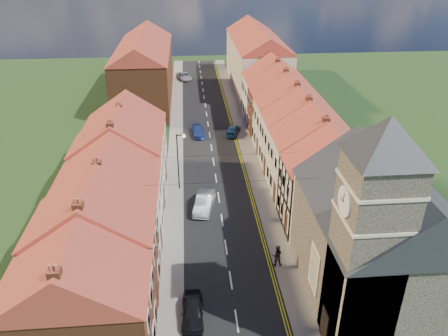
# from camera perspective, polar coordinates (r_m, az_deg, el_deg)

# --- Properties ---
(road) EXTENTS (7.00, 90.00, 0.02)m
(road) POSITION_cam_1_polar(r_m,az_deg,el_deg) (54.05, -1.65, 2.69)
(road) COLOR black
(road) RESTS_ON ground
(pavement_left) EXTENTS (1.80, 90.00, 0.12)m
(pavement_left) POSITION_cam_1_polar(r_m,az_deg,el_deg) (53.99, -6.32, 2.56)
(pavement_left) COLOR slate
(pavement_left) RESTS_ON ground
(pavement_right) EXTENTS (1.80, 90.00, 0.12)m
(pavement_right) POSITION_cam_1_polar(r_m,az_deg,el_deg) (54.43, 2.98, 2.90)
(pavement_right) COLOR slate
(pavement_right) RESTS_ON ground
(church) EXTENTS (11.25, 14.25, 15.20)m
(church) POSITION_cam_1_polar(r_m,az_deg,el_deg) (30.37, 19.53, -7.66)
(church) COLOR #312D22
(church) RESTS_ON ground
(cottage_r_tudor) EXTENTS (8.30, 5.20, 9.00)m
(cottage_r_tudor) POSITION_cam_1_polar(r_m,az_deg,el_deg) (38.43, 13.80, -1.54)
(cottage_r_tudor) COLOR beige
(cottage_r_tudor) RESTS_ON ground
(cottage_r_white_near) EXTENTS (8.30, 6.00, 9.00)m
(cottage_r_white_near) POSITION_cam_1_polar(r_m,az_deg,el_deg) (43.01, 11.72, 1.92)
(cottage_r_white_near) COLOR beige
(cottage_r_white_near) RESTS_ON ground
(cottage_r_cream_mid) EXTENTS (8.30, 5.20, 9.00)m
(cottage_r_cream_mid) POSITION_cam_1_polar(r_m,az_deg,el_deg) (47.76, 10.00, 4.70)
(cottage_r_cream_mid) COLOR beige
(cottage_r_cream_mid) RESTS_ON ground
(cottage_r_pink) EXTENTS (8.30, 6.00, 9.00)m
(cottage_r_pink) POSITION_cam_1_polar(r_m,az_deg,el_deg) (52.63, 8.59, 6.95)
(cottage_r_pink) COLOR beige
(cottage_r_pink) RESTS_ON ground
(cottage_r_white_far) EXTENTS (8.30, 5.20, 9.00)m
(cottage_r_white_far) POSITION_cam_1_polar(r_m,az_deg,el_deg) (57.60, 7.41, 8.82)
(cottage_r_white_far) COLOR brown
(cottage_r_white_far) RESTS_ON ground
(cottage_r_cream_far) EXTENTS (8.30, 6.00, 9.00)m
(cottage_r_cream_far) POSITION_cam_1_polar(r_m,az_deg,el_deg) (62.64, 6.41, 10.39)
(cottage_r_cream_far) COLOR beige
(cottage_r_cream_far) RESTS_ON ground
(cottage_l_brick_near) EXTENTS (8.30, 5.70, 8.80)m
(cottage_l_brick_near) POSITION_cam_1_polar(r_m,az_deg,el_deg) (26.95, -18.58, -16.72)
(cottage_l_brick_near) COLOR brown
(cottage_l_brick_near) RESTS_ON ground
(cottage_l_cream) EXTENTS (8.30, 6.30, 9.10)m
(cottage_l_cream) POSITION_cam_1_polar(r_m,az_deg,el_deg) (31.20, -16.45, -9.17)
(cottage_l_cream) COLOR brown
(cottage_l_cream) RESTS_ON ground
(cottage_l_white) EXTENTS (8.30, 6.90, 8.80)m
(cottage_l_white) POSITION_cam_1_polar(r_m,az_deg,el_deg) (36.54, -14.72, -3.44)
(cottage_l_white) COLOR beige
(cottage_l_white) RESTS_ON ground
(cottage_l_brick_mid) EXTENTS (8.30, 5.70, 9.10)m
(cottage_l_brick_mid) POSITION_cam_1_polar(r_m,az_deg,el_deg) (41.78, -13.56, 1.00)
(cottage_l_brick_mid) COLOR beige
(cottage_l_brick_mid) RESTS_ON ground
(cottage_l_pink) EXTENTS (8.30, 6.30, 8.80)m
(cottage_l_pink) POSITION_cam_1_polar(r_m,az_deg,el_deg) (47.07, -12.66, 3.95)
(cottage_l_pink) COLOR beige
(cottage_l_pink) RESTS_ON ground
(block_right_far) EXTENTS (8.30, 24.20, 10.50)m
(block_right_far) POSITION_cam_1_polar(r_m,az_deg,el_deg) (76.99, 4.28, 14.29)
(block_right_far) COLOR beige
(block_right_far) RESTS_ON ground
(block_left_far) EXTENTS (8.30, 24.20, 10.50)m
(block_left_far) POSITION_cam_1_polar(r_m,az_deg,el_deg) (71.50, -10.37, 12.92)
(block_left_far) COLOR brown
(block_left_far) RESTS_ON ground
(lamppost) EXTENTS (0.88, 0.15, 6.00)m
(lamppost) POSITION_cam_1_polar(r_m,az_deg,el_deg) (43.45, -5.94, 1.27)
(lamppost) COLOR black
(lamppost) RESTS_ON pavement_left
(car_near) EXTENTS (1.57, 3.69, 1.24)m
(car_near) POSITION_cam_1_polar(r_m,az_deg,el_deg) (30.75, -4.13, -18.11)
(car_near) COLOR black
(car_near) RESTS_ON ground
(car_mid) EXTENTS (2.43, 4.59, 1.44)m
(car_mid) POSITION_cam_1_polar(r_m,az_deg,el_deg) (41.33, -2.57, -4.53)
(car_mid) COLOR #9EA1A5
(car_mid) RESTS_ON ground
(car_far) EXTENTS (1.95, 4.04, 1.13)m
(car_far) POSITION_cam_1_polar(r_m,az_deg,el_deg) (57.45, -3.40, 4.79)
(car_far) COLOR navy
(car_far) RESTS_ON ground
(car_distant) EXTENTS (3.22, 4.97, 1.27)m
(car_distant) POSITION_cam_1_polar(r_m,az_deg,el_deg) (82.79, -5.23, 11.85)
(car_distant) COLOR #BABDC2
(car_distant) RESTS_ON ground
(pedestrian_right) EXTENTS (0.94, 0.76, 1.81)m
(pedestrian_right) POSITION_cam_1_polar(r_m,az_deg,el_deg) (34.61, 6.91, -11.28)
(pedestrian_right) COLOR black
(pedestrian_right) RESTS_ON pavement_right
(car_far_b) EXTENTS (2.66, 4.21, 1.14)m
(car_far_b) POSITION_cam_1_polar(r_m,az_deg,el_deg) (57.72, 1.16, 4.95)
(car_far_b) COLOR navy
(car_far_b) RESTS_ON ground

